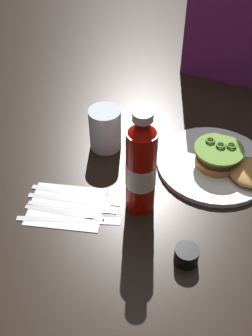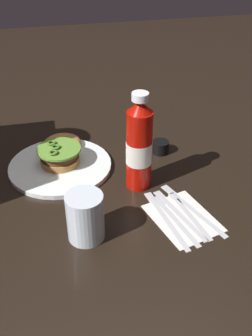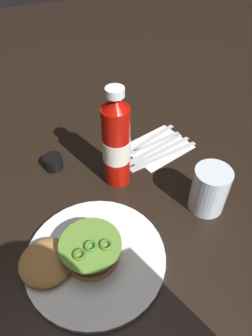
{
  "view_description": "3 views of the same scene",
  "coord_description": "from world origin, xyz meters",
  "px_view_note": "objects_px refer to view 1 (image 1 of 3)",
  "views": [
    {
      "loc": [
        0.17,
        -0.64,
        0.67
      ],
      "look_at": [
        -0.08,
        -0.05,
        0.06
      ],
      "focal_mm": 43.74,
      "sensor_mm": 36.0,
      "label": 1
    },
    {
      "loc": [
        -0.8,
        0.12,
        0.6
      ],
      "look_at": [
        -0.02,
        -0.06,
        0.05
      ],
      "focal_mm": 42.3,
      "sensor_mm": 36.0,
      "label": 2
    },
    {
      "loc": [
        0.14,
        0.4,
        0.54
      ],
      "look_at": [
        -0.04,
        -0.06,
        0.05
      ],
      "focal_mm": 32.63,
      "sensor_mm": 36.0,
      "label": 3
    }
  ],
  "objects_px": {
    "water_glass": "(105,129)",
    "butter_knife": "(81,195)",
    "burger_sandwich": "(230,162)",
    "spoon_utensil": "(77,214)",
    "ketchup_bottle": "(141,168)",
    "dinner_plate": "(213,164)",
    "table_knife": "(75,219)",
    "condiment_cup": "(186,255)",
    "steak_knife": "(78,206)",
    "fork_utensil": "(77,200)",
    "napkin": "(66,206)"
  },
  "relations": [
    {
      "from": "napkin",
      "to": "steak_knife",
      "type": "bearing_deg",
      "value": 16.5
    },
    {
      "from": "table_knife",
      "to": "butter_knife",
      "type": "xyz_separation_m",
      "value": [
        -0.02,
        0.07,
        0.0
      ]
    },
    {
      "from": "ketchup_bottle",
      "to": "condiment_cup",
      "type": "relative_size",
      "value": 5.28
    },
    {
      "from": "napkin",
      "to": "fork_utensil",
      "type": "distance_m",
      "value": 0.03
    },
    {
      "from": "dinner_plate",
      "to": "fork_utensil",
      "type": "height_order",
      "value": "dinner_plate"
    },
    {
      "from": "burger_sandwich",
      "to": "napkin",
      "type": "xyz_separation_m",
      "value": [
        -0.3,
        -0.25,
        -0.03
      ]
    },
    {
      "from": "spoon_utensil",
      "to": "butter_knife",
      "type": "bearing_deg",
      "value": 107.85
    },
    {
      "from": "burger_sandwich",
      "to": "condiment_cup",
      "type": "distance_m",
      "value": 0.28
    },
    {
      "from": "table_knife",
      "to": "butter_knife",
      "type": "distance_m",
      "value": 0.07
    },
    {
      "from": "napkin",
      "to": "fork_utensil",
      "type": "xyz_separation_m",
      "value": [
        0.01,
        0.02,
        0.0
      ]
    },
    {
      "from": "fork_utensil",
      "to": "ketchup_bottle",
      "type": "bearing_deg",
      "value": 18.58
    },
    {
      "from": "dinner_plate",
      "to": "table_knife",
      "type": "height_order",
      "value": "dinner_plate"
    },
    {
      "from": "ketchup_bottle",
      "to": "fork_utensil",
      "type": "xyz_separation_m",
      "value": [
        -0.13,
        -0.04,
        -0.11
      ]
    },
    {
      "from": "steak_knife",
      "to": "dinner_plate",
      "type": "bearing_deg",
      "value": 45.95
    },
    {
      "from": "condiment_cup",
      "to": "butter_knife",
      "type": "distance_m",
      "value": 0.27
    },
    {
      "from": "burger_sandwich",
      "to": "fork_utensil",
      "type": "height_order",
      "value": "burger_sandwich"
    },
    {
      "from": "steak_knife",
      "to": "fork_utensil",
      "type": "height_order",
      "value": "same"
    },
    {
      "from": "burger_sandwich",
      "to": "fork_utensil",
      "type": "distance_m",
      "value": 0.36
    },
    {
      "from": "dinner_plate",
      "to": "butter_knife",
      "type": "xyz_separation_m",
      "value": [
        -0.24,
        -0.21,
        -0.0
      ]
    },
    {
      "from": "ketchup_bottle",
      "to": "condiment_cup",
      "type": "height_order",
      "value": "ketchup_bottle"
    },
    {
      "from": "condiment_cup",
      "to": "napkin",
      "type": "xyz_separation_m",
      "value": [
        -0.28,
        0.03,
        -0.02
      ]
    },
    {
      "from": "burger_sandwich",
      "to": "table_knife",
      "type": "bearing_deg",
      "value": -133.96
    },
    {
      "from": "dinner_plate",
      "to": "water_glass",
      "type": "xyz_separation_m",
      "value": [
        -0.27,
        -0.03,
        0.05
      ]
    },
    {
      "from": "dinner_plate",
      "to": "steak_knife",
      "type": "bearing_deg",
      "value": -134.05
    },
    {
      "from": "burger_sandwich",
      "to": "fork_utensil",
      "type": "xyz_separation_m",
      "value": [
        -0.28,
        -0.22,
        -0.03
      ]
    },
    {
      "from": "fork_utensil",
      "to": "steak_knife",
      "type": "bearing_deg",
      "value": -54.15
    },
    {
      "from": "water_glass",
      "to": "fork_utensil",
      "type": "distance_m",
      "value": 0.2
    },
    {
      "from": "burger_sandwich",
      "to": "condiment_cup",
      "type": "relative_size",
      "value": 4.07
    },
    {
      "from": "burger_sandwich",
      "to": "napkin",
      "type": "relative_size",
      "value": 1.19
    },
    {
      "from": "burger_sandwich",
      "to": "condiment_cup",
      "type": "bearing_deg",
      "value": -93.98
    },
    {
      "from": "fork_utensil",
      "to": "butter_knife",
      "type": "xyz_separation_m",
      "value": [
        0.0,
        0.02,
        0.0
      ]
    },
    {
      "from": "water_glass",
      "to": "butter_knife",
      "type": "height_order",
      "value": "water_glass"
    },
    {
      "from": "burger_sandwich",
      "to": "table_knife",
      "type": "distance_m",
      "value": 0.38
    },
    {
      "from": "burger_sandwich",
      "to": "butter_knife",
      "type": "relative_size",
      "value": 0.92
    },
    {
      "from": "water_glass",
      "to": "table_knife",
      "type": "xyz_separation_m",
      "value": [
        0.04,
        -0.25,
        -0.05
      ]
    },
    {
      "from": "ketchup_bottle",
      "to": "water_glass",
      "type": "height_order",
      "value": "ketchup_bottle"
    },
    {
      "from": "steak_knife",
      "to": "butter_knife",
      "type": "distance_m",
      "value": 0.03
    },
    {
      "from": "napkin",
      "to": "spoon_utensil",
      "type": "xyz_separation_m",
      "value": [
        0.03,
        -0.01,
        0.0
      ]
    },
    {
      "from": "dinner_plate",
      "to": "condiment_cup",
      "type": "distance_m",
      "value": 0.28
    },
    {
      "from": "spoon_utensil",
      "to": "fork_utensil",
      "type": "height_order",
      "value": "same"
    },
    {
      "from": "ketchup_bottle",
      "to": "steak_knife",
      "type": "distance_m",
      "value": 0.17
    },
    {
      "from": "burger_sandwich",
      "to": "steak_knife",
      "type": "height_order",
      "value": "burger_sandwich"
    },
    {
      "from": "spoon_utensil",
      "to": "ketchup_bottle",
      "type": "bearing_deg",
      "value": 35.44
    },
    {
      "from": "water_glass",
      "to": "butter_knife",
      "type": "distance_m",
      "value": 0.19
    },
    {
      "from": "burger_sandwich",
      "to": "spoon_utensil",
      "type": "distance_m",
      "value": 0.37
    },
    {
      "from": "table_knife",
      "to": "water_glass",
      "type": "bearing_deg",
      "value": 100.01
    },
    {
      "from": "burger_sandwich",
      "to": "ketchup_bottle",
      "type": "xyz_separation_m",
      "value": [
        -0.15,
        -0.18,
        0.08
      ]
    },
    {
      "from": "ketchup_bottle",
      "to": "napkin",
      "type": "relative_size",
      "value": 1.54
    },
    {
      "from": "steak_knife",
      "to": "butter_knife",
      "type": "relative_size",
      "value": 0.92
    },
    {
      "from": "burger_sandwich",
      "to": "spoon_utensil",
      "type": "xyz_separation_m",
      "value": [
        -0.26,
        -0.26,
        -0.03
      ]
    }
  ]
}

